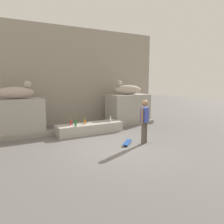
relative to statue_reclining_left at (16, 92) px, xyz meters
name	(u,v)px	position (x,y,z in m)	size (l,w,h in m)	color
ground_plane	(116,147)	(2.88, -3.66, -1.88)	(40.00, 40.00, 0.00)	#605E5B
facade_wall	(68,76)	(2.88, 1.72, 0.74)	(11.05, 0.60, 5.24)	gray
pedestal_left	(17,117)	(-0.04, 0.00, -1.08)	(2.23, 1.35, 1.60)	#A39E93
pedestal_right	(128,108)	(5.80, 0.00, -1.08)	(2.23, 1.35, 1.60)	#A39E93
statue_reclining_left	(16,92)	(0.00, 0.00, 0.00)	(1.64, 0.70, 0.78)	#B5A599
statue_reclining_right	(128,89)	(5.76, 0.00, 0.00)	(1.65, 0.73, 0.78)	#B5A599
ledge_block	(90,128)	(2.88, -1.25, -1.66)	(3.02, 0.90, 0.45)	#A39E93
skater	(145,120)	(4.04, -3.78, -0.96)	(0.49, 0.34, 1.67)	brown
skateboard	(127,142)	(3.43, -3.54, -1.81)	(0.71, 0.71, 0.08)	navy
bottle_orange	(85,122)	(2.62, -1.33, -1.33)	(0.07, 0.07, 0.26)	orange
bottle_green	(76,124)	(2.09, -1.61, -1.30)	(0.08, 0.08, 0.32)	#1E722D
bottle_red	(71,123)	(1.99, -1.23, -1.33)	(0.07, 0.07, 0.25)	red
bottle_clear	(110,119)	(3.90, -1.37, -1.31)	(0.06, 0.06, 0.29)	silver
stair_step	(85,129)	(2.88, -0.70, -1.79)	(8.06, 0.50, 0.19)	gray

